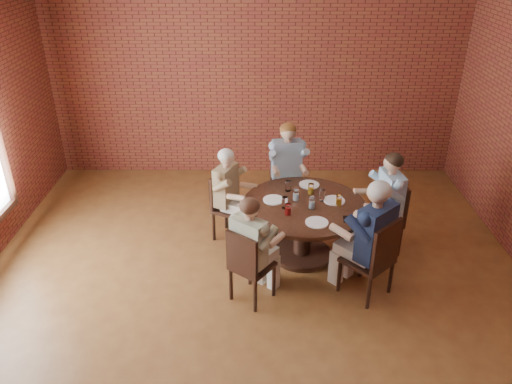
{
  "coord_description": "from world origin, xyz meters",
  "views": [
    {
      "loc": [
        0.05,
        -4.28,
        3.66
      ],
      "look_at": [
        0.03,
        1.0,
        0.88
      ],
      "focal_mm": 35.0,
      "sensor_mm": 36.0,
      "label": 1
    }
  ],
  "objects_px": {
    "chair_a": "(390,214)",
    "chair_d": "(248,264)",
    "chair_b": "(286,177)",
    "chair_e": "(375,257)",
    "diner_a": "(385,204)",
    "diner_e": "(370,239)",
    "diner_c": "(230,195)",
    "chair_c": "(225,203)",
    "diner_b": "(287,170)",
    "smartphone": "(346,219)",
    "diner_d": "(252,250)",
    "dining_table": "(303,220)"
  },
  "relations": [
    {
      "from": "diner_a",
      "to": "diner_d",
      "type": "relative_size",
      "value": 1.05
    },
    {
      "from": "chair_b",
      "to": "chair_c",
      "type": "height_order",
      "value": "chair_b"
    },
    {
      "from": "chair_c",
      "to": "smartphone",
      "type": "bearing_deg",
      "value": -94.61
    },
    {
      "from": "diner_a",
      "to": "diner_e",
      "type": "xyz_separation_m",
      "value": [
        -0.36,
        -0.86,
        0.04
      ]
    },
    {
      "from": "chair_b",
      "to": "chair_e",
      "type": "relative_size",
      "value": 0.96
    },
    {
      "from": "diner_b",
      "to": "smartphone",
      "type": "xyz_separation_m",
      "value": [
        0.59,
        -1.49,
        0.08
      ]
    },
    {
      "from": "diner_e",
      "to": "chair_e",
      "type": "bearing_deg",
      "value": 90.0
    },
    {
      "from": "diner_b",
      "to": "smartphone",
      "type": "height_order",
      "value": "diner_b"
    },
    {
      "from": "dining_table",
      "to": "chair_c",
      "type": "distance_m",
      "value": 1.09
    },
    {
      "from": "chair_c",
      "to": "chair_d",
      "type": "bearing_deg",
      "value": -140.93
    },
    {
      "from": "diner_a",
      "to": "dining_table",
      "type": "bearing_deg",
      "value": -90.0
    },
    {
      "from": "dining_table",
      "to": "smartphone",
      "type": "bearing_deg",
      "value": -38.89
    },
    {
      "from": "chair_c",
      "to": "diner_c",
      "type": "xyz_separation_m",
      "value": [
        0.07,
        -0.03,
        0.14
      ]
    },
    {
      "from": "diner_a",
      "to": "diner_d",
      "type": "height_order",
      "value": "diner_a"
    },
    {
      "from": "chair_e",
      "to": "dining_table",
      "type": "bearing_deg",
      "value": -90.0
    },
    {
      "from": "diner_d",
      "to": "diner_a",
      "type": "bearing_deg",
      "value": -112.06
    },
    {
      "from": "smartphone",
      "to": "dining_table",
      "type": "bearing_deg",
      "value": 146.09
    },
    {
      "from": "diner_c",
      "to": "chair_d",
      "type": "relative_size",
      "value": 1.4
    },
    {
      "from": "diner_a",
      "to": "chair_e",
      "type": "relative_size",
      "value": 1.36
    },
    {
      "from": "diner_c",
      "to": "chair_c",
      "type": "bearing_deg",
      "value": 90.0
    },
    {
      "from": "diner_c",
      "to": "diner_d",
      "type": "bearing_deg",
      "value": -140.88
    },
    {
      "from": "chair_a",
      "to": "chair_e",
      "type": "relative_size",
      "value": 0.96
    },
    {
      "from": "chair_d",
      "to": "chair_b",
      "type": "bearing_deg",
      "value": -66.54
    },
    {
      "from": "dining_table",
      "to": "diner_b",
      "type": "relative_size",
      "value": 1.11
    },
    {
      "from": "diner_b",
      "to": "chair_c",
      "type": "relative_size",
      "value": 1.49
    },
    {
      "from": "diner_b",
      "to": "chair_c",
      "type": "height_order",
      "value": "diner_b"
    },
    {
      "from": "dining_table",
      "to": "diner_c",
      "type": "bearing_deg",
      "value": 154.43
    },
    {
      "from": "diner_c",
      "to": "diner_e",
      "type": "bearing_deg",
      "value": -100.55
    },
    {
      "from": "chair_b",
      "to": "smartphone",
      "type": "distance_m",
      "value": 1.71
    },
    {
      "from": "diner_c",
      "to": "chair_e",
      "type": "distance_m",
      "value": 2.04
    },
    {
      "from": "dining_table",
      "to": "smartphone",
      "type": "relative_size",
      "value": 10.36
    },
    {
      "from": "diner_b",
      "to": "diner_d",
      "type": "height_order",
      "value": "diner_b"
    },
    {
      "from": "diner_d",
      "to": "diner_c",
      "type": "bearing_deg",
      "value": -39.27
    },
    {
      "from": "diner_d",
      "to": "chair_b",
      "type": "bearing_deg",
      "value": -65.69
    },
    {
      "from": "chair_a",
      "to": "chair_d",
      "type": "relative_size",
      "value": 1.04
    },
    {
      "from": "chair_c",
      "to": "diner_e",
      "type": "relative_size",
      "value": 0.63
    },
    {
      "from": "chair_b",
      "to": "chair_e",
      "type": "xyz_separation_m",
      "value": [
        0.87,
        -1.99,
        0.02
      ]
    },
    {
      "from": "chair_b",
      "to": "diner_d",
      "type": "relative_size",
      "value": 0.74
    },
    {
      "from": "diner_b",
      "to": "chair_e",
      "type": "distance_m",
      "value": 2.09
    },
    {
      "from": "diner_c",
      "to": "diner_e",
      "type": "xyz_separation_m",
      "value": [
        1.57,
        -1.14,
        0.08
      ]
    },
    {
      "from": "chair_a",
      "to": "chair_c",
      "type": "xyz_separation_m",
      "value": [
        -2.08,
        0.3,
        -0.02
      ]
    },
    {
      "from": "diner_b",
      "to": "smartphone",
      "type": "relative_size",
      "value": 9.3
    },
    {
      "from": "chair_c",
      "to": "chair_d",
      "type": "distance_m",
      "value": 1.38
    },
    {
      "from": "diner_a",
      "to": "diner_d",
      "type": "xyz_separation_m",
      "value": [
        -1.63,
        -0.97,
        -0.03
      ]
    },
    {
      "from": "diner_c",
      "to": "smartphone",
      "type": "relative_size",
      "value": 8.77
    },
    {
      "from": "chair_c",
      "to": "diner_e",
      "type": "height_order",
      "value": "diner_e"
    },
    {
      "from": "chair_b",
      "to": "chair_c",
      "type": "relative_size",
      "value": 1.05
    },
    {
      "from": "smartphone",
      "to": "chair_c",
      "type": "bearing_deg",
      "value": 154.8
    },
    {
      "from": "chair_a",
      "to": "chair_c",
      "type": "distance_m",
      "value": 2.1
    },
    {
      "from": "diner_a",
      "to": "diner_d",
      "type": "distance_m",
      "value": 1.89
    }
  ]
}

